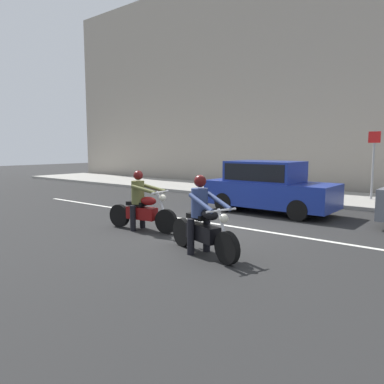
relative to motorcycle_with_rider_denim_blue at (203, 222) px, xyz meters
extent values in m
plane|color=#252525|center=(-1.21, 1.74, -0.66)|extent=(80.00, 80.00, 0.00)
cube|color=#99968E|center=(-1.21, 9.74, -0.59)|extent=(40.00, 4.40, 0.14)
cube|color=#A89E8E|center=(-1.21, 13.14, 5.40)|extent=(40.00, 1.40, 12.13)
cube|color=silver|center=(-0.95, 2.64, -0.66)|extent=(18.00, 0.14, 0.01)
cylinder|color=black|center=(0.75, -0.23, -0.35)|extent=(0.63, 0.30, 0.62)
cylinder|color=black|center=(-0.72, 0.22, -0.35)|extent=(0.63, 0.30, 0.62)
cylinder|color=silver|center=(0.63, -0.20, -0.01)|extent=(0.35, 0.16, 0.75)
cube|color=black|center=(0.01, -0.01, -0.21)|extent=(0.89, 0.52, 0.32)
ellipsoid|color=black|center=(0.22, -0.07, 0.20)|extent=(0.53, 0.37, 0.22)
cube|color=black|center=(-0.16, 0.05, 0.10)|extent=(0.57, 0.38, 0.10)
cylinder|color=silver|center=(0.58, -0.18, 0.33)|extent=(0.25, 0.68, 0.04)
sphere|color=silver|center=(0.65, -0.20, 0.19)|extent=(0.17, 0.17, 0.17)
cylinder|color=silver|center=(-0.23, 0.24, -0.33)|extent=(0.69, 0.27, 0.07)
cylinder|color=black|center=(-0.18, -0.15, -0.29)|extent=(0.19, 0.19, 0.74)
cylinder|color=black|center=(-0.06, 0.23, -0.29)|extent=(0.19, 0.19, 0.74)
cylinder|color=navy|center=(-0.10, 0.03, 0.39)|extent=(0.43, 0.43, 0.59)
cylinder|color=navy|center=(0.17, -0.29, 0.45)|extent=(0.73, 0.31, 0.32)
cylinder|color=navy|center=(0.30, 0.14, 0.45)|extent=(0.73, 0.31, 0.32)
sphere|color=tan|center=(-0.08, 0.02, 0.81)|extent=(0.20, 0.20, 0.20)
sphere|color=#510F0F|center=(-0.08, 0.02, 0.84)|extent=(0.25, 0.25, 0.25)
cylinder|color=black|center=(-1.82, 0.89, -0.35)|extent=(0.63, 0.21, 0.62)
cylinder|color=black|center=(-3.36, 0.67, -0.35)|extent=(0.63, 0.21, 0.62)
cylinder|color=silver|center=(-1.94, 0.87, 0.02)|extent=(0.37, 0.11, 0.80)
cube|color=maroon|center=(-2.59, 0.78, -0.21)|extent=(0.89, 0.40, 0.32)
ellipsoid|color=maroon|center=(-2.37, 0.81, 0.13)|extent=(0.51, 0.31, 0.22)
cube|color=black|center=(-2.77, 0.76, 0.03)|extent=(0.55, 0.31, 0.10)
cylinder|color=silver|center=(-2.00, 0.87, 0.39)|extent=(0.14, 0.70, 0.04)
sphere|color=silver|center=(-1.92, 0.88, 0.25)|extent=(0.17, 0.17, 0.17)
cylinder|color=silver|center=(-2.91, 0.90, -0.33)|extent=(0.70, 0.17, 0.07)
cylinder|color=black|center=(-2.70, 0.56, -0.32)|extent=(0.17, 0.17, 0.67)
cylinder|color=black|center=(-2.76, 0.96, -0.32)|extent=(0.17, 0.17, 0.67)
cylinder|color=brown|center=(-2.71, 0.76, 0.34)|extent=(0.38, 0.38, 0.60)
cylinder|color=brown|center=(-2.33, 0.60, 0.45)|extent=(0.74, 0.19, 0.22)
cylinder|color=brown|center=(-2.39, 1.03, 0.45)|extent=(0.74, 0.19, 0.22)
sphere|color=tan|center=(-2.69, 0.77, 0.76)|extent=(0.20, 0.20, 0.20)
sphere|color=#510F0F|center=(-2.69, 0.77, 0.79)|extent=(0.25, 0.25, 0.25)
cube|color=navy|center=(-1.17, 5.30, -0.02)|extent=(4.24, 1.76, 0.80)
cube|color=navy|center=(-1.38, 5.30, 0.72)|extent=(2.33, 1.62, 0.68)
cube|color=black|center=(-1.38, 5.30, 0.72)|extent=(2.15, 1.65, 0.54)
cylinder|color=black|center=(0.15, 5.30, -0.34)|extent=(0.64, 1.82, 0.64)
cylinder|color=black|center=(-2.48, 5.30, -0.34)|extent=(0.64, 1.82, 0.64)
cylinder|color=gray|center=(0.92, 9.92, 0.82)|extent=(0.08, 0.08, 2.69)
cube|color=red|center=(0.92, 9.89, 1.92)|extent=(0.44, 0.03, 0.44)
camera|label=1|loc=(4.39, -5.82, 1.50)|focal=34.34mm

